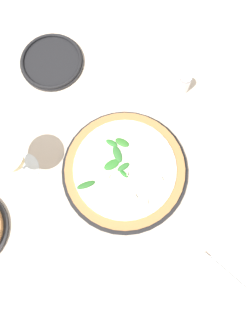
# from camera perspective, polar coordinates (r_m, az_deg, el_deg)

# --- Properties ---
(ground_plane) EXTENTS (6.00, 6.00, 0.00)m
(ground_plane) POSITION_cam_1_polar(r_m,az_deg,el_deg) (0.83, -1.15, 0.25)
(ground_plane) COLOR beige
(pizza_arugula_main) EXTENTS (0.32, 0.32, 0.05)m
(pizza_arugula_main) POSITION_cam_1_polar(r_m,az_deg,el_deg) (0.81, -0.01, -0.20)
(pizza_arugula_main) COLOR black
(pizza_arugula_main) RESTS_ON ground_plane
(wine_glass) EXTENTS (0.09, 0.09, 0.15)m
(wine_glass) POSITION_cam_1_polar(r_m,az_deg,el_deg) (0.77, -19.70, 1.63)
(wine_glass) COLOR white
(wine_glass) RESTS_ON ground_plane
(napkin) EXTENTS (0.16, 0.12, 0.01)m
(napkin) POSITION_cam_1_polar(r_m,az_deg,el_deg) (0.85, 18.28, -18.19)
(napkin) COLOR white
(napkin) RESTS_ON ground_plane
(fork) EXTENTS (0.20, 0.03, 0.00)m
(fork) POSITION_cam_1_polar(r_m,az_deg,el_deg) (0.85, 18.79, -18.51)
(fork) COLOR silver
(fork) RESTS_ON ground_plane
(side_plate_white) EXTENTS (0.17, 0.17, 0.02)m
(side_plate_white) POSITION_cam_1_polar(r_m,az_deg,el_deg) (0.96, -12.81, 17.62)
(side_plate_white) COLOR black
(side_plate_white) RESTS_ON ground_plane
(shaker_pepper) EXTENTS (0.03, 0.03, 0.07)m
(shaker_pepper) POSITION_cam_1_polar(r_m,az_deg,el_deg) (0.89, 10.06, 14.33)
(shaker_pepper) COLOR silver
(shaker_pepper) RESTS_ON ground_plane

